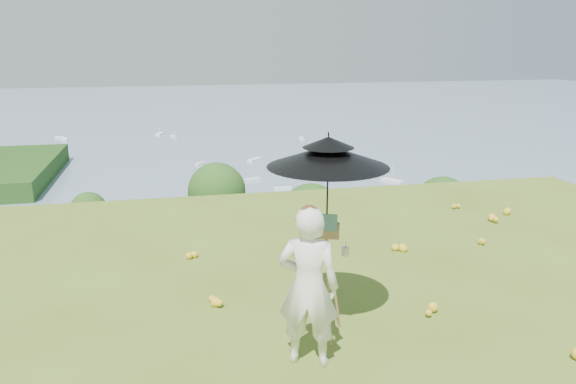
{
  "coord_description": "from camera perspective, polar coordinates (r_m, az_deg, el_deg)",
  "views": [
    {
      "loc": [
        -2.38,
        -5.14,
        3.4
      ],
      "look_at": [
        -0.67,
        3.08,
        1.08
      ],
      "focal_mm": 35.0,
      "sensor_mm": 36.0,
      "label": 1
    }
  ],
  "objects": [
    {
      "name": "painter",
      "position": [
        5.94,
        2.09,
        -9.61
      ],
      "size": [
        0.76,
        0.63,
        1.77
      ],
      "primitive_type": "imported",
      "rotation": [
        0.0,
        0.0,
        2.76
      ],
      "color": "white",
      "rests_on": "ground"
    },
    {
      "name": "sun_umbrella",
      "position": [
        6.2,
        4.04,
        0.76
      ],
      "size": [
        1.79,
        1.79,
        1.17
      ],
      "primitive_type": null,
      "rotation": [
        0.0,
        0.0,
        -0.43
      ],
      "color": "black",
      "rests_on": "field_easel"
    },
    {
      "name": "bay_water",
      "position": [
        247.99,
        -11.12,
        6.47
      ],
      "size": [
        700.0,
        700.0,
        0.0
      ],
      "primitive_type": "plane",
      "color": "#718EA2",
      "rests_on": "ground"
    },
    {
      "name": "field_easel",
      "position": [
        6.52,
        3.83,
        -8.46
      ],
      "size": [
        0.75,
        0.75,
        1.52
      ],
      "primitive_type": null,
      "rotation": [
        0.0,
        0.0,
        -0.37
      ],
      "color": "#90613C",
      "rests_on": "ground"
    },
    {
      "name": "ground",
      "position": [
        6.61,
        11.68,
        -15.88
      ],
      "size": [
        14.0,
        14.0,
        0.0
      ],
      "primitive_type": "plane",
      "color": "#576F1F",
      "rests_on": "ground"
    },
    {
      "name": "painter_cap",
      "position": [
        5.64,
        2.17,
        -1.91
      ],
      "size": [
        0.28,
        0.31,
        0.1
      ],
      "primitive_type": null,
      "rotation": [
        0.0,
        0.0,
        -0.36
      ],
      "color": "#E17B81",
      "rests_on": "painter"
    },
    {
      "name": "shoreline_tier",
      "position": [
        89.33,
        -9.17,
        -10.95
      ],
      "size": [
        170.0,
        28.0,
        8.0
      ],
      "primitive_type": "cube",
      "color": "#6D6657",
      "rests_on": "bay_water"
    },
    {
      "name": "harbor_town",
      "position": [
        86.66,
        -9.35,
        -7.09
      ],
      "size": [
        110.0,
        22.0,
        5.0
      ],
      "primitive_type": null,
      "color": "#BBBCB7",
      "rests_on": "shoreline_tier"
    },
    {
      "name": "moored_boats",
      "position": [
        170.52,
        -14.86,
        2.36
      ],
      "size": [
        140.0,
        140.0,
        0.7
      ],
      "primitive_type": null,
      "color": "white",
      "rests_on": "bay_water"
    },
    {
      "name": "slope_trees",
      "position": [
        44.22,
        -7.68,
        -9.3
      ],
      "size": [
        110.0,
        50.0,
        6.0
      ],
      "primitive_type": null,
      "color": "#1C4C17",
      "rests_on": "forest_slope"
    },
    {
      "name": "wildflowers",
      "position": [
        6.77,
        10.86,
        -14.4
      ],
      "size": [
        10.0,
        10.5,
        0.12
      ],
      "primitive_type": null,
      "color": "yellow",
      "rests_on": "ground"
    }
  ]
}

